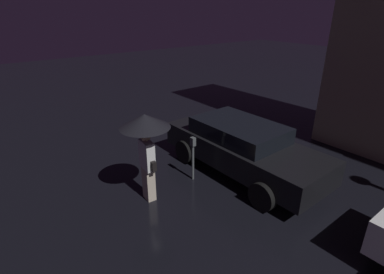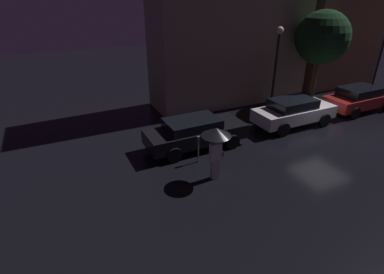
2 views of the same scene
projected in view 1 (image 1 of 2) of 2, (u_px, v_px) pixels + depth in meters
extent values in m
cube|color=black|center=(243.00, 150.00, 7.95)|extent=(4.59, 1.80, 0.64)
cube|color=black|center=(239.00, 130.00, 7.87)|extent=(2.40, 1.56, 0.41)
cylinder|color=black|center=(307.00, 172.00, 7.55)|extent=(0.66, 0.22, 0.66)
cylinder|color=black|center=(262.00, 196.00, 6.57)|extent=(0.66, 0.22, 0.66)
cylinder|color=black|center=(228.00, 137.00, 9.59)|extent=(0.66, 0.22, 0.66)
cylinder|color=black|center=(185.00, 151.00, 8.61)|extent=(0.66, 0.22, 0.66)
cube|color=beige|center=(149.00, 184.00, 6.91)|extent=(0.32, 0.23, 0.81)
cube|color=white|center=(147.00, 155.00, 6.62)|extent=(0.45, 0.24, 0.67)
sphere|color=tan|center=(146.00, 137.00, 6.44)|extent=(0.22, 0.22, 0.22)
cylinder|color=black|center=(146.00, 144.00, 6.51)|extent=(0.02, 0.02, 0.79)
cone|color=black|center=(145.00, 121.00, 6.29)|extent=(1.10, 1.10, 0.30)
cube|color=black|center=(153.00, 166.00, 6.51)|extent=(0.17, 0.11, 0.22)
cylinder|color=#4C5154|center=(193.00, 163.00, 7.67)|extent=(0.06, 0.06, 0.97)
cube|color=#4C5154|center=(193.00, 142.00, 7.43)|extent=(0.12, 0.10, 0.22)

